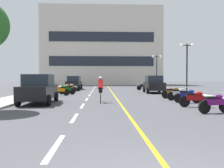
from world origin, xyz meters
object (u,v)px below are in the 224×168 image
object	(u,v)px
street_lamp_far	(157,64)
motorcycle_11	(73,87)
motorcycle_9	(65,89)
motorcycle_5	(179,94)
motorcycle_7	(60,90)
motorcycle_10	(69,88)
motorcycle_6	(173,92)
parked_car_far	(74,83)
motorcycle_12	(144,87)
street_lamp_mid	(187,57)
motorcycle_4	(188,96)
motorcycle_8	(67,89)
motorcycle_2	(215,103)
parked_car_mid	(154,84)
cyclist_rider	(101,89)
parked_car_near	(39,89)
motorcycle_3	(195,99)

from	to	relation	value
street_lamp_far	motorcycle_11	xyz separation A→B (m)	(-11.50, -6.86, -3.18)
motorcycle_9	motorcycle_11	world-z (taller)	same
motorcycle_5	motorcycle_7	bearing A→B (deg)	152.35
motorcycle_10	motorcycle_9	bearing A→B (deg)	-97.71
motorcycle_5	street_lamp_far	bearing A→B (deg)	81.57
motorcycle_7	motorcycle_6	bearing A→B (deg)	-20.02
parked_car_far	motorcycle_7	bearing A→B (deg)	-89.96
motorcycle_12	street_lamp_mid	bearing A→B (deg)	-68.43
motorcycle_4	motorcycle_8	xyz separation A→B (m)	(-8.80, 8.13, 0.00)
motorcycle_5	motorcycle_9	bearing A→B (deg)	139.35
street_lamp_far	street_lamp_mid	bearing A→B (deg)	-89.67
motorcycle_11	motorcycle_7	bearing A→B (deg)	-93.60
motorcycle_2	motorcycle_8	xyz separation A→B (m)	(-8.50, 12.38, 0.00)
motorcycle_4	motorcycle_11	xyz separation A→B (m)	(-8.77, 13.08, 0.00)
street_lamp_mid	parked_car_mid	xyz separation A→B (m)	(-2.73, 2.21, -2.73)
parked_car_far	motorcycle_2	bearing A→B (deg)	-67.72
motorcycle_7	cyclist_rider	bearing A→B (deg)	-58.53
parked_car_far	motorcycle_4	world-z (taller)	parked_car_far
parked_car_near	motorcycle_7	world-z (taller)	parked_car_near
parked_car_near	parked_car_far	bearing A→B (deg)	89.36
motorcycle_4	motorcycle_12	world-z (taller)	same
parked_car_far	motorcycle_6	size ratio (longest dim) A/B	2.50
motorcycle_2	motorcycle_9	world-z (taller)	same
parked_car_near	parked_car_mid	distance (m)	13.63
street_lamp_mid	motorcycle_5	xyz separation A→B (m)	(-2.78, -6.08, -3.18)
motorcycle_5	parked_car_far	bearing A→B (deg)	120.31
motorcycle_12	motorcycle_3	bearing A→B (deg)	-90.90
motorcycle_4	motorcycle_6	bearing A→B (deg)	89.53
street_lamp_mid	motorcycle_11	xyz separation A→B (m)	(-11.57, 5.32, -3.18)
motorcycle_7	parked_car_far	bearing A→B (deg)	90.04
motorcycle_6	motorcycle_9	distance (m)	11.30
cyclist_rider	street_lamp_mid	bearing A→B (deg)	40.89
motorcycle_3	motorcycle_4	world-z (taller)	same
motorcycle_3	cyclist_rider	world-z (taller)	cyclist_rider
motorcycle_12	cyclist_rider	xyz separation A→B (m)	(-5.44, -14.55, 0.41)
motorcycle_6	parked_car_mid	bearing A→B (deg)	89.61
parked_car_near	motorcycle_9	distance (m)	9.48
motorcycle_11	motorcycle_12	size ratio (longest dim) A/B	1.00
motorcycle_5	motorcycle_7	world-z (taller)	same
motorcycle_9	cyclist_rider	distance (m)	9.81
motorcycle_2	motorcycle_4	distance (m)	4.26
street_lamp_far	motorcycle_12	bearing A→B (deg)	-120.25
parked_car_near	motorcycle_7	size ratio (longest dim) A/B	2.50
motorcycle_9	motorcycle_11	bearing A→B (deg)	82.46
street_lamp_mid	cyclist_rider	size ratio (longest dim) A/B	2.70
street_lamp_mid	street_lamp_far	xyz separation A→B (m)	(-0.07, 12.18, 0.01)
parked_car_near	motorcycle_2	world-z (taller)	parked_car_near
street_lamp_mid	motorcycle_5	bearing A→B (deg)	-114.52
motorcycle_2	parked_car_near	bearing A→B (deg)	154.15
parked_car_far	cyclist_rider	world-z (taller)	parked_car_far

